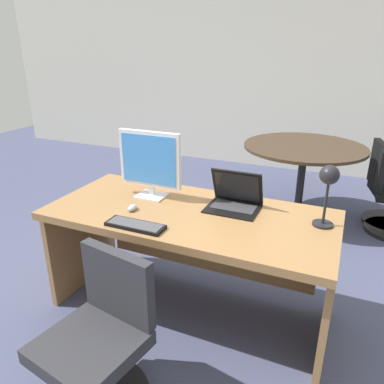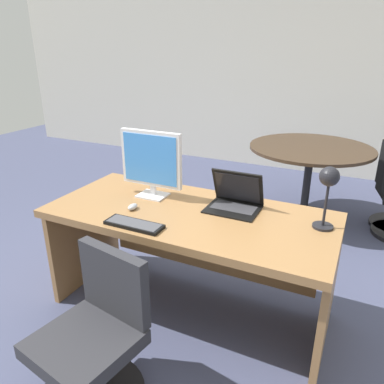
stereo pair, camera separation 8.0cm
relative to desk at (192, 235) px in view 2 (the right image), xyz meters
name	(u,v)px [view 2 (the right image)]	position (x,y,z in m)	size (l,w,h in m)	color
ground	(252,223)	(0.00, 1.46, -0.57)	(12.00, 12.00, 0.00)	#474C6B
back_wall	(302,72)	(0.00, 3.54, 0.83)	(10.00, 0.10, 2.80)	silver
desk	(192,235)	(0.00, 0.00, 0.00)	(1.84, 0.84, 0.76)	#9E7042
monitor	(151,161)	(-0.35, 0.08, 0.45)	(0.45, 0.16, 0.47)	silver
laptop	(236,197)	(0.24, 0.15, 0.26)	(0.33, 0.28, 0.25)	black
keyboard	(134,224)	(-0.20, -0.37, 0.20)	(0.36, 0.12, 0.02)	black
mouse	(133,207)	(-0.34, -0.17, 0.21)	(0.05, 0.09, 0.04)	#B7BABF
desk_lamp	(328,185)	(0.80, 0.07, 0.46)	(0.12, 0.14, 0.38)	black
office_chair	(95,346)	(-0.13, -0.88, -0.24)	(0.56, 0.56, 0.81)	black
meeting_table	(309,165)	(0.46, 1.83, 0.03)	(1.23, 1.23, 0.80)	black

